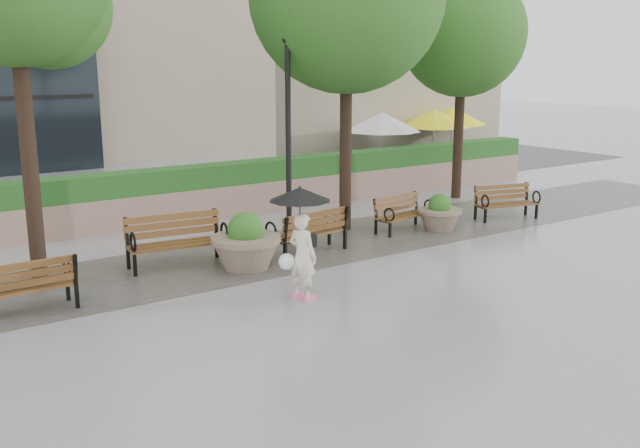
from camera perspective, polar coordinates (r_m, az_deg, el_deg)
ground at (r=12.76m, az=3.61°, el=-5.12°), size 100.00×100.00×0.00m
cobble_strip at (r=15.12m, az=-3.50°, el=-2.21°), size 28.00×3.20×0.01m
hedge_wall at (r=18.42m, az=-10.07°, el=2.46°), size 24.00×0.80×1.35m
cafe_wall at (r=25.98m, az=6.35°, el=8.55°), size 10.00×0.60×4.00m
cafe_hedge at (r=24.20m, az=8.81°, el=4.47°), size 8.00×0.50×0.90m
asphalt_street at (r=22.18m, az=-14.40°, el=2.27°), size 40.00×7.00×0.00m
bench_0 at (r=12.30m, az=-22.82°, el=-5.51°), size 1.73×0.72×0.92m
bench_1 at (r=14.21m, az=-11.35°, el=-2.20°), size 1.97×0.99×1.02m
bench_2 at (r=14.87m, az=-0.92°, el=-1.36°), size 1.83×0.92×0.94m
bench_3 at (r=16.97m, az=6.67°, el=0.25°), size 1.63×0.85×0.83m
bench_4 at (r=18.74m, az=14.66°, el=1.14°), size 1.71×1.02×0.86m
planter_left at (r=13.82m, az=-5.95°, el=-1.84°), size 1.35×1.35×1.13m
planter_right at (r=17.21m, az=9.53°, el=0.67°), size 1.06×1.06×0.89m
lamppost at (r=15.46m, az=-2.54°, el=5.71°), size 0.28×0.28×4.52m
tree_1 at (r=16.84m, az=2.43°, el=17.39°), size 4.42×4.42×7.61m
tree_2 at (r=21.28m, az=11.48°, el=14.38°), size 3.63×3.57×6.49m
patio_umb_white at (r=23.44m, az=5.01°, el=8.09°), size 2.50×2.50×2.30m
patio_umb_yellow_a at (r=25.22m, az=9.12°, el=8.32°), size 2.50×2.50×2.30m
patio_umb_yellow_b at (r=26.45m, az=10.54°, el=8.47°), size 2.50×2.50×2.30m
pedestrian at (r=11.87m, az=-1.52°, el=-0.64°), size 1.04×1.04×1.91m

